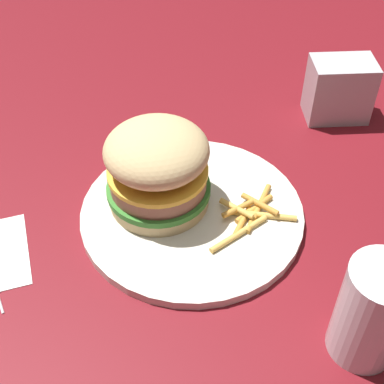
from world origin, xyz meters
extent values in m
plane|color=maroon|center=(0.00, 0.00, 0.00)|extent=(1.60, 1.60, 0.00)
cylinder|color=silver|center=(0.02, 0.01, 0.01)|extent=(0.27, 0.27, 0.01)
cylinder|color=tan|center=(0.05, 0.05, 0.02)|extent=(0.12, 0.12, 0.02)
cylinder|color=#387F2D|center=(0.05, 0.05, 0.03)|extent=(0.13, 0.13, 0.01)
cylinder|color=#8E5B47|center=(0.05, 0.05, 0.05)|extent=(0.12, 0.12, 0.02)
cylinder|color=yellow|center=(0.05, 0.05, 0.06)|extent=(0.12, 0.12, 0.01)
ellipsoid|color=tan|center=(0.05, 0.05, 0.09)|extent=(0.12, 0.12, 0.06)
cylinder|color=#E5B251|center=(-0.03, -0.03, 0.02)|extent=(0.04, 0.08, 0.01)
cylinder|color=gold|center=(0.00, -0.06, 0.02)|extent=(0.04, 0.06, 0.01)
cylinder|color=#E5B251|center=(-0.01, -0.07, 0.02)|extent=(0.04, 0.08, 0.01)
cylinder|color=gold|center=(-0.02, -0.04, 0.02)|extent=(0.04, 0.04, 0.01)
cylinder|color=gold|center=(0.00, -0.07, 0.02)|extent=(0.07, 0.06, 0.01)
cylinder|color=gold|center=(0.00, -0.04, 0.02)|extent=(0.02, 0.05, 0.01)
cylinder|color=#E5B251|center=(0.00, -0.04, 0.02)|extent=(0.04, 0.03, 0.01)
cylinder|color=gold|center=(0.00, -0.07, 0.02)|extent=(0.04, 0.04, 0.01)
cylinder|color=silver|center=(-0.19, -0.11, 0.06)|extent=(0.07, 0.07, 0.11)
cylinder|color=black|center=(-0.19, -0.11, 0.05)|extent=(0.06, 0.06, 0.09)
cube|color=#B7BABF|center=(0.17, -0.25, 0.05)|extent=(0.08, 0.10, 0.09)
camera|label=1|loc=(-0.42, 0.12, 0.48)|focal=49.87mm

